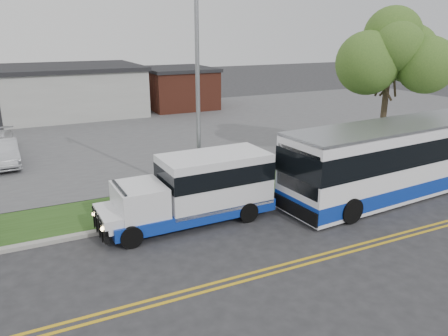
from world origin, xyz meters
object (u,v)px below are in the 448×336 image
streetlight_near (198,82)px  shuttle_bus (199,187)px  tree_east (390,52)px  transit_bus (399,159)px  parked_car_a (4,153)px

streetlight_near → shuttle_bus: bearing=-113.7°
tree_east → shuttle_bus: tree_east is taller
streetlight_near → transit_bus: bearing=-21.6°
tree_east → transit_bus: size_ratio=0.68×
streetlight_near → parked_car_a: streetlight_near is taller
tree_east → shuttle_bus: (-11.93, -2.38, -4.78)m
streetlight_near → shuttle_bus: streetlight_near is taller
tree_east → parked_car_a: bearing=154.6°
shuttle_bus → transit_bus: size_ratio=0.57×
streetlight_near → parked_car_a: 12.97m
shuttle_bus → parked_car_a: (-7.01, 11.37, -0.61)m
tree_east → shuttle_bus: bearing=-168.7°
transit_bus → parked_car_a: 20.73m
transit_bus → parked_car_a: transit_bus is taller
shuttle_bus → transit_bus: bearing=-9.0°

